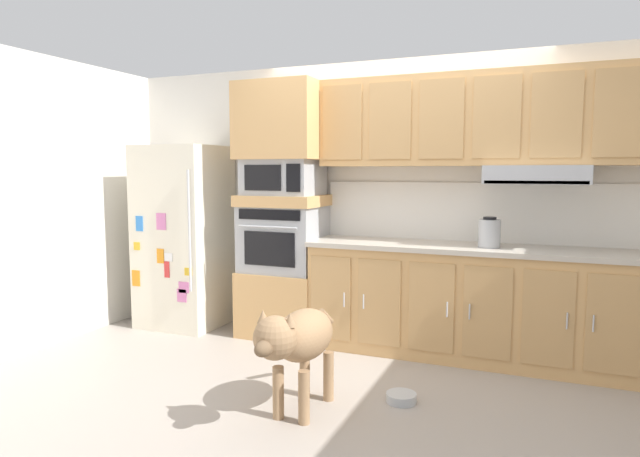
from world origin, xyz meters
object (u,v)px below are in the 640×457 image
at_px(dog_food_bowl, 401,397).
at_px(electric_kettle, 489,233).
at_px(dog, 298,339).
at_px(microwave, 283,177).
at_px(refrigerator, 184,236).
at_px(built_in_oven, 284,238).

bearing_deg(dog_food_bowl, electric_kettle, 67.50).
bearing_deg(dog, electric_kettle, 147.68).
height_order(microwave, electric_kettle, microwave).
bearing_deg(refrigerator, dog, -37.27).
relative_size(electric_kettle, dog, 0.24).
bearing_deg(dog_food_bowl, refrigerator, 157.44).
relative_size(built_in_oven, microwave, 1.09).
height_order(built_in_oven, dog, built_in_oven).
xyz_separation_m(built_in_oven, dog_food_bowl, (1.39, -1.08, -0.87)).
xyz_separation_m(electric_kettle, dog_food_bowl, (-0.43, -1.04, -1.00)).
distance_m(refrigerator, dog, 2.41).
height_order(refrigerator, built_in_oven, refrigerator).
height_order(microwave, dog, microwave).
bearing_deg(dog_food_bowl, built_in_oven, 142.02).
bearing_deg(dog, microwave, -149.43).
bearing_deg(microwave, built_in_oven, 179.23).
relative_size(built_in_oven, dog_food_bowl, 3.50).
height_order(dog, dog_food_bowl, dog).
bearing_deg(dog, built_in_oven, -149.42).
relative_size(microwave, dog_food_bowl, 3.22).
distance_m(built_in_oven, dog, 1.78).
distance_m(built_in_oven, electric_kettle, 1.82).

